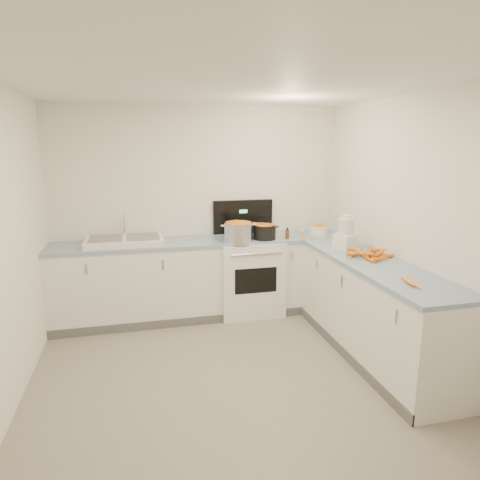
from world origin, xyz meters
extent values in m
cube|color=white|center=(0.00, 1.70, 0.45)|extent=(3.50, 0.60, 0.90)
cube|color=#86A3BE|center=(0.00, 1.70, 0.92)|extent=(3.50, 0.62, 0.04)
cube|color=white|center=(1.45, 0.30, 0.45)|extent=(0.60, 2.20, 0.90)
cube|color=#86A3BE|center=(1.45, 0.30, 0.92)|extent=(0.62, 2.20, 0.04)
cube|color=white|center=(0.55, 1.68, 0.45)|extent=(0.76, 0.65, 0.90)
cube|color=black|center=(0.55, 1.98, 1.15)|extent=(0.76, 0.05, 0.42)
cube|color=white|center=(-0.90, 1.70, 0.97)|extent=(0.86, 0.52, 0.07)
cube|color=slate|center=(-1.10, 1.70, 1.01)|extent=(0.36, 0.42, 0.01)
cube|color=slate|center=(-0.70, 1.70, 1.01)|extent=(0.36, 0.42, 0.01)
cylinder|color=silver|center=(-0.90, 1.92, 1.13)|extent=(0.03, 0.03, 0.24)
cylinder|color=silver|center=(0.38, 1.51, 1.04)|extent=(0.39, 0.39, 0.24)
cylinder|color=black|center=(0.71, 1.56, 1.02)|extent=(0.32, 0.32, 0.19)
cylinder|color=#AD7A47|center=(0.71, 1.56, 1.12)|extent=(0.24, 0.31, 0.02)
cylinder|color=white|center=(1.45, 1.67, 1.00)|extent=(0.30, 0.30, 0.11)
cylinder|color=#593319|center=(0.98, 1.50, 1.00)|extent=(0.05, 0.05, 0.11)
cylinder|color=#E5B266|center=(1.16, 1.51, 0.98)|extent=(0.05, 0.05, 0.08)
cube|color=white|center=(1.42, 0.90, 1.02)|extent=(0.23, 0.26, 0.16)
cylinder|color=silver|center=(1.42, 0.90, 1.18)|extent=(0.17, 0.17, 0.17)
cylinder|color=white|center=(1.42, 0.90, 1.28)|extent=(0.10, 0.10, 0.04)
cone|color=orange|center=(1.53, 0.47, 0.97)|extent=(0.22, 0.11, 0.05)
cone|color=orange|center=(1.65, 0.50, 0.96)|extent=(0.21, 0.09, 0.04)
cone|color=orange|center=(1.42, 0.58, 0.96)|extent=(0.21, 0.07, 0.04)
cone|color=orange|center=(1.52, 0.64, 0.96)|extent=(0.18, 0.06, 0.04)
cone|color=orange|center=(1.53, 0.42, 0.96)|extent=(0.18, 0.15, 0.05)
cone|color=orange|center=(1.45, 0.46, 0.96)|extent=(0.18, 0.15, 0.04)
cone|color=orange|center=(1.50, 0.34, 0.96)|extent=(0.18, 0.07, 0.05)
cone|color=orange|center=(1.47, 0.49, 0.97)|extent=(0.16, 0.15, 0.05)
cone|color=orange|center=(1.61, 0.42, 0.96)|extent=(0.20, 0.10, 0.04)
cone|color=orange|center=(1.41, 0.38, 0.96)|extent=(0.05, 0.17, 0.04)
cone|color=orange|center=(1.54, 0.43, 0.99)|extent=(0.18, 0.16, 0.05)
cone|color=orange|center=(1.39, 0.52, 0.99)|extent=(0.09, 0.22, 0.05)
cone|color=orange|center=(1.40, 0.63, 0.99)|extent=(0.17, 0.12, 0.05)
cone|color=orange|center=(1.56, 0.57, 1.01)|extent=(0.12, 0.20, 0.05)
cone|color=orange|center=(1.34, 0.51, 0.98)|extent=(0.20, 0.05, 0.05)
cone|color=orange|center=(1.47, 0.50, 0.99)|extent=(0.07, 0.20, 0.05)
cone|color=orange|center=(1.59, 0.50, 1.01)|extent=(0.18, 0.07, 0.05)
cone|color=orange|center=(1.44, 0.43, 0.99)|extent=(0.11, 0.16, 0.04)
cone|color=orange|center=(1.36, -0.41, 0.96)|extent=(0.07, 0.18, 0.04)
cone|color=orange|center=(1.35, -0.35, 0.96)|extent=(0.08, 0.18, 0.04)
cone|color=orange|center=(1.38, -0.29, 0.96)|extent=(0.06, 0.19, 0.04)
cube|color=tan|center=(-1.02, 1.65, 1.01)|extent=(0.02, 0.03, 0.00)
cube|color=tan|center=(-1.07, 1.67, 1.01)|extent=(0.04, 0.04, 0.00)
cube|color=tan|center=(-1.21, 1.69, 1.02)|extent=(0.05, 0.03, 0.00)
cube|color=tan|center=(-1.20, 1.76, 1.02)|extent=(0.04, 0.04, 0.00)
cube|color=tan|center=(-1.20, 1.75, 1.02)|extent=(0.01, 0.03, 0.00)
cube|color=tan|center=(-1.04, 1.61, 1.01)|extent=(0.01, 0.05, 0.00)
cube|color=tan|center=(-1.20, 1.60, 1.02)|extent=(0.03, 0.03, 0.00)
cube|color=tan|center=(-1.13, 1.58, 1.02)|extent=(0.03, 0.02, 0.00)
cube|color=tan|center=(-1.13, 1.64, 1.02)|extent=(0.03, 0.04, 0.00)
cube|color=tan|center=(-1.05, 1.62, 1.01)|extent=(0.04, 0.03, 0.00)
camera|label=1|loc=(-0.74, -3.19, 2.04)|focal=32.00mm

